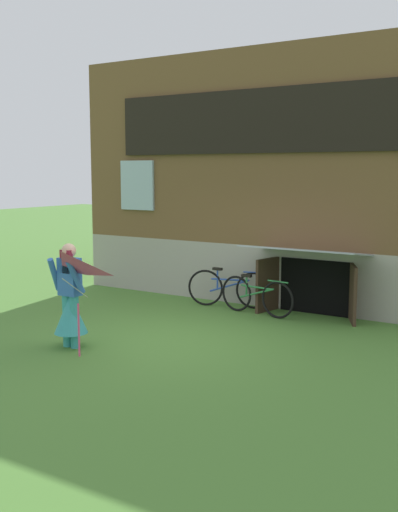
# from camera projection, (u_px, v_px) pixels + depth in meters

# --- Properties ---
(ground_plane) EXTENTS (60.00, 60.00, 0.00)m
(ground_plane) POSITION_uv_depth(u_px,v_px,m) (171.00, 339.00, 10.16)
(ground_plane) COLOR #4C7F33
(log_house) EXTENTS (8.75, 6.68, 5.15)m
(log_house) POSITION_uv_depth(u_px,v_px,m) (310.00, 177.00, 14.63)
(log_house) COLOR #9E998E
(log_house) RESTS_ON ground_plane
(person) EXTENTS (0.61, 0.52, 1.63)m
(person) POSITION_uv_depth(u_px,v_px,m) (70.00, 304.00, 9.60)
(person) COLOR teal
(person) RESTS_ON ground_plane
(kite) EXTENTS (0.75, 0.83, 1.48)m
(kite) POSITION_uv_depth(u_px,v_px,m) (62.00, 276.00, 8.91)
(kite) COLOR #E54C7F
(kite) RESTS_ON ground_plane
(bicycle_green) EXTENTS (1.65, 0.27, 0.75)m
(bicycle_green) POSITION_uv_depth(u_px,v_px,m) (256.00, 296.00, 11.83)
(bicycle_green) COLOR black
(bicycle_green) RESTS_ON ground_plane
(bicycle_blue) EXTENTS (1.70, 0.50, 0.79)m
(bicycle_blue) POSITION_uv_depth(u_px,v_px,m) (229.00, 288.00, 12.49)
(bicycle_blue) COLOR black
(bicycle_blue) RESTS_ON ground_plane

